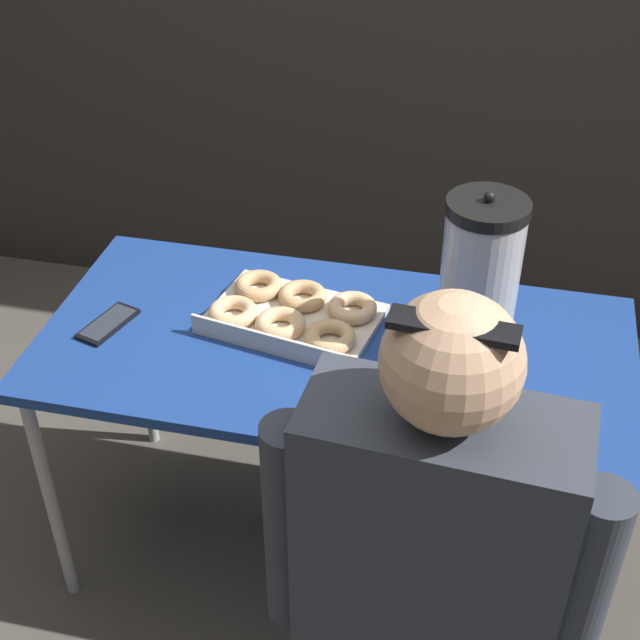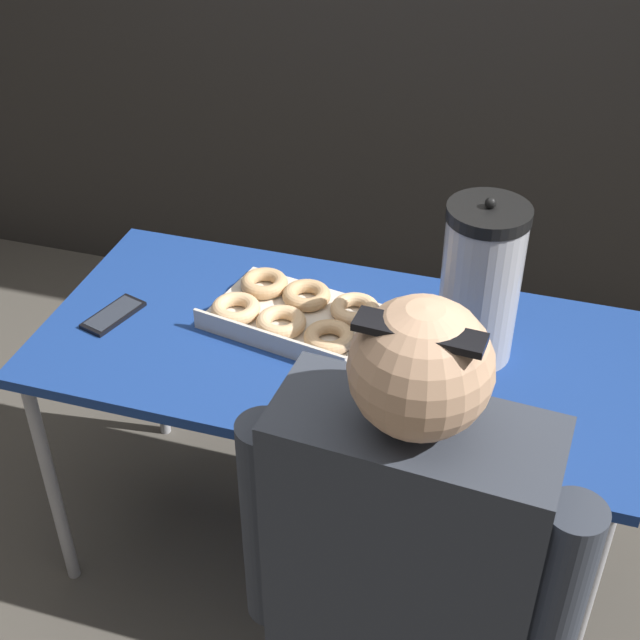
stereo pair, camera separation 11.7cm
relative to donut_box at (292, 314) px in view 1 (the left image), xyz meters
The scene contains 6 objects.
ground_plane 0.75m from the donut_box, 26.27° to the right, with size 12.00×12.00×0.00m, color #4C473F.
folding_table 0.15m from the donut_box, 26.27° to the right, with size 1.37×0.68×0.72m.
donut_box is the anchor object (origin of this frame).
coffee_urn 0.45m from the donut_box, ahead, with size 0.18×0.20×0.40m.
cell_phone 0.44m from the donut_box, 165.43° to the right, with size 0.11×0.17×0.01m.
person_seated 0.76m from the donut_box, 57.30° to the right, with size 0.61×0.27×1.27m.
Camera 1 is at (0.33, -1.59, 1.98)m, focal length 50.00 mm.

